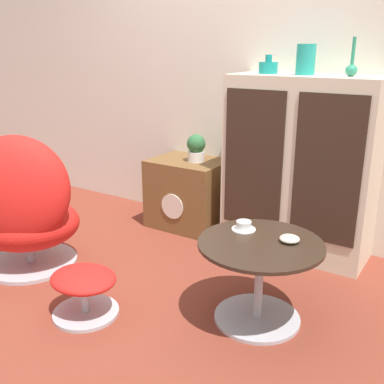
{
  "coord_description": "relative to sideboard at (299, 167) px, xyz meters",
  "views": [
    {
      "loc": [
        1.59,
        -1.65,
        1.38
      ],
      "look_at": [
        0.19,
        0.51,
        0.55
      ],
      "focal_mm": 42.0,
      "sensor_mm": 36.0,
      "label": 1
    }
  ],
  "objects": [
    {
      "name": "coffee_table",
      "position": [
        0.15,
        -0.93,
        -0.33
      ],
      "size": [
        0.64,
        0.64,
        0.45
      ],
      "color": "#B7B7BC",
      "rests_on": "ground_plane"
    },
    {
      "name": "vase_inner_right",
      "position": [
        0.27,
        0.0,
        0.66
      ],
      "size": [
        0.07,
        0.07,
        0.23
      ],
      "color": "#2D8E6B",
      "rests_on": "sideboard"
    },
    {
      "name": "wall_back",
      "position": [
        -0.61,
        0.24,
        0.69
      ],
      "size": [
        6.4,
        0.06,
        2.6
      ],
      "color": "silver",
      "rests_on": "ground_plane"
    },
    {
      "name": "bowl",
      "position": [
        0.27,
        -0.85,
        -0.14
      ],
      "size": [
        0.1,
        0.1,
        0.04
      ],
      "color": "beige",
      "rests_on": "coffee_table"
    },
    {
      "name": "ground_plane",
      "position": [
        -0.61,
        -1.2,
        -0.61
      ],
      "size": [
        12.0,
        12.0,
        0.0
      ],
      "primitive_type": "plane",
      "color": "brown"
    },
    {
      "name": "vase_inner_left",
      "position": [
        -0.01,
        0.0,
        0.7
      ],
      "size": [
        0.12,
        0.12,
        0.19
      ],
      "color": "teal",
      "rests_on": "sideboard"
    },
    {
      "name": "sideboard",
      "position": [
        0.0,
        0.0,
        0.0
      ],
      "size": [
        0.98,
        0.42,
        1.21
      ],
      "color": "beige",
      "rests_on": "ground_plane"
    },
    {
      "name": "tv_console",
      "position": [
        -0.88,
        -0.02,
        -0.34
      ],
      "size": [
        0.58,
        0.46,
        0.54
      ],
      "color": "brown",
      "rests_on": "ground_plane"
    },
    {
      "name": "ottoman",
      "position": [
        -0.65,
        -1.39,
        -0.43
      ],
      "size": [
        0.37,
        0.35,
        0.26
      ],
      "color": "#B7B7BC",
      "rests_on": "ground_plane"
    },
    {
      "name": "vase_leftmost",
      "position": [
        -0.26,
        0.0,
        0.65
      ],
      "size": [
        0.13,
        0.13,
        0.12
      ],
      "color": "teal",
      "rests_on": "sideboard"
    },
    {
      "name": "teacup",
      "position": [
        0.01,
        -0.83,
        -0.14
      ],
      "size": [
        0.13,
        0.13,
        0.05
      ],
      "color": "white",
      "rests_on": "coffee_table"
    },
    {
      "name": "potted_plant",
      "position": [
        -0.82,
        -0.02,
        0.04
      ],
      "size": [
        0.14,
        0.14,
        0.21
      ],
      "color": "silver",
      "rests_on": "tv_console"
    },
    {
      "name": "egg_chair",
      "position": [
        -1.35,
        -1.21,
        -0.2
      ],
      "size": [
        0.9,
        0.88,
        0.91
      ],
      "color": "#B7B7BC",
      "rests_on": "ground_plane"
    }
  ]
}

